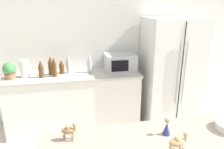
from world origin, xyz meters
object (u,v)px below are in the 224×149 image
at_px(back_bottle_1, 89,63).
at_px(back_bottle_2, 68,64).
at_px(potted_plant, 10,71).
at_px(microwave, 120,63).
at_px(camel_figurine, 178,142).
at_px(paper_towel_roll, 24,68).
at_px(back_bottle_5, 62,67).
at_px(wise_man_figurine_crimson, 167,127).
at_px(camel_figurine_second, 69,130).
at_px(back_bottle_0, 54,67).
at_px(refrigerator, 171,72).
at_px(back_bottle_3, 51,66).
at_px(back_bottle_4, 41,69).

distance_m(back_bottle_1, back_bottle_2, 0.33).
distance_m(potted_plant, microwave, 1.66).
xyz_separation_m(back_bottle_2, camel_figurine, (0.72, -2.24, 0.05)).
distance_m(paper_towel_roll, back_bottle_2, 0.64).
xyz_separation_m(back_bottle_5, wise_man_figurine_crimson, (0.84, -2.00, 0.05)).
height_order(paper_towel_roll, back_bottle_2, back_bottle_2).
height_order(potted_plant, camel_figurine_second, potted_plant).
height_order(back_bottle_0, back_bottle_1, same).
height_order(refrigerator, camel_figurine_second, refrigerator).
bearing_deg(paper_towel_roll, camel_figurine, -57.80).
bearing_deg(wise_man_figurine_crimson, back_bottle_0, 116.77).
distance_m(back_bottle_2, back_bottle_3, 0.27).
xyz_separation_m(back_bottle_5, camel_figurine, (0.82, -2.23, 0.09)).
xyz_separation_m(refrigerator, back_bottle_1, (-1.33, 0.11, 0.18)).
relative_size(refrigerator, back_bottle_5, 7.70).
distance_m(paper_towel_roll, camel_figurine_second, 1.97).
distance_m(back_bottle_2, back_bottle_4, 0.42).
distance_m(potted_plant, wise_man_figurine_crimson, 2.46).
bearing_deg(potted_plant, back_bottle_5, 8.97).
height_order(refrigerator, back_bottle_0, refrigerator).
xyz_separation_m(back_bottle_1, camel_figurine_second, (-0.32, -1.91, 0.04)).
relative_size(microwave, back_bottle_2, 1.58).
distance_m(paper_towel_roll, back_bottle_4, 0.25).
xyz_separation_m(refrigerator, wise_man_figurine_crimson, (-0.92, -1.86, 0.20)).
bearing_deg(back_bottle_1, back_bottle_2, 174.11).
relative_size(camel_figurine, camel_figurine_second, 1.16).
relative_size(back_bottle_2, wise_man_figurine_crimson, 2.14).
height_order(back_bottle_4, wise_man_figurine_crimson, back_bottle_4).
bearing_deg(back_bottle_0, back_bottle_2, 33.42).
bearing_deg(potted_plant, wise_man_figurine_crimson, -50.11).
xyz_separation_m(back_bottle_1, back_bottle_5, (-0.43, 0.03, -0.04)).
xyz_separation_m(refrigerator, back_bottle_5, (-1.76, 0.14, 0.14)).
xyz_separation_m(potted_plant, camel_figurine_second, (0.84, -1.82, 0.06)).
relative_size(refrigerator, camel_figurine, 10.85).
relative_size(paper_towel_roll, back_bottle_1, 0.87).
bearing_deg(back_bottle_5, back_bottle_4, -155.28).
xyz_separation_m(microwave, back_bottle_1, (-0.49, 0.02, 0.01)).
height_order(refrigerator, back_bottle_4, refrigerator).
height_order(back_bottle_2, wise_man_figurine_crimson, back_bottle_2).
xyz_separation_m(refrigerator, back_bottle_0, (-1.86, 0.01, 0.18)).
relative_size(back_bottle_0, camel_figurine, 1.89).
height_order(camel_figurine, camel_figurine_second, camel_figurine).
distance_m(potted_plant, camel_figurine, 2.62).
height_order(back_bottle_2, camel_figurine_second, back_bottle_2).
xyz_separation_m(microwave, back_bottle_2, (-0.82, 0.06, 0.00)).
distance_m(potted_plant, back_bottle_4, 0.44).
height_order(microwave, back_bottle_3, back_bottle_3).
relative_size(paper_towel_roll, camel_figurine_second, 1.91).
distance_m(refrigerator, camel_figurine, 2.31).
bearing_deg(back_bottle_3, wise_man_figurine_crimson, -62.97).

